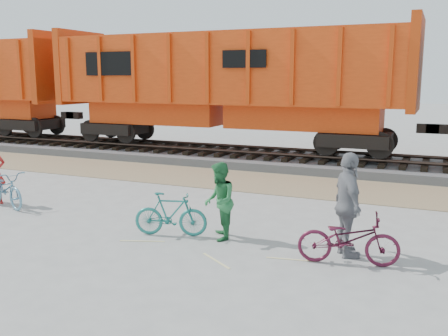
{
  "coord_description": "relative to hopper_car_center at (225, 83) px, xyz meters",
  "views": [
    {
      "loc": [
        4.28,
        -8.85,
        3.2
      ],
      "look_at": [
        -0.23,
        1.5,
        1.16
      ],
      "focal_mm": 40.0,
      "sensor_mm": 36.0,
      "label": 1
    }
  ],
  "objects": [
    {
      "name": "ground",
      "position": [
        3.46,
        -9.0,
        -3.01
      ],
      "size": [
        120.0,
        120.0,
        0.0
      ],
      "primitive_type": "plane",
      "color": "#9E9E99",
      "rests_on": "ground"
    },
    {
      "name": "gravel_strip",
      "position": [
        3.46,
        -3.5,
        -3.0
      ],
      "size": [
        120.0,
        3.0,
        0.02
      ],
      "primitive_type": "cube",
      "color": "#957E5D",
      "rests_on": "ground"
    },
    {
      "name": "ballast_bed",
      "position": [
        3.46,
        0.0,
        -2.86
      ],
      "size": [
        120.0,
        4.0,
        0.3
      ],
      "primitive_type": "cube",
      "color": "slate",
      "rests_on": "ground"
    },
    {
      "name": "track",
      "position": [
        3.46,
        0.0,
        -2.53
      ],
      "size": [
        120.0,
        2.6,
        0.24
      ],
      "color": "black",
      "rests_on": "ballast_bed"
    },
    {
      "name": "hopper_car_center",
      "position": [
        0.0,
        0.0,
        0.0
      ],
      "size": [
        14.0,
        3.13,
        4.65
      ],
      "color": "black",
      "rests_on": "track"
    },
    {
      "name": "bicycle_blue",
      "position": [
        -2.16,
        -8.84,
        -2.55
      ],
      "size": [
        1.85,
        1.16,
        0.92
      ],
      "primitive_type": "imported",
      "rotation": [
        0.0,
        0.0,
        1.23
      ],
      "color": "#5F94AF",
      "rests_on": "ground"
    },
    {
      "name": "bicycle_teal",
      "position": [
        2.8,
        -9.24,
        -2.55
      ],
      "size": [
        1.56,
        0.83,
        0.9
      ],
      "primitive_type": "imported",
      "rotation": [
        0.0,
        0.0,
        1.86
      ],
      "color": "#20746C",
      "rests_on": "ground"
    },
    {
      "name": "bicycle_maroon",
      "position": [
        6.42,
        -9.41,
        -2.55
      ],
      "size": [
        1.82,
        0.94,
        0.91
      ],
      "primitive_type": "imported",
      "rotation": [
        0.0,
        0.0,
        1.77
      ],
      "color": "#4E1429",
      "rests_on": "ground"
    },
    {
      "name": "person_man",
      "position": [
        3.8,
        -9.04,
        -2.23
      ],
      "size": [
        0.85,
        0.93,
        1.56
      ],
      "primitive_type": "imported",
      "rotation": [
        0.0,
        0.0,
        -1.15
      ],
      "color": "#2A783F",
      "rests_on": "ground"
    },
    {
      "name": "person_woman",
      "position": [
        6.32,
        -9.01,
        -2.05
      ],
      "size": [
        0.93,
        1.21,
        1.91
      ],
      "primitive_type": "imported",
      "rotation": [
        0.0,
        0.0,
        2.05
      ],
      "color": "gray",
      "rests_on": "ground"
    }
  ]
}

